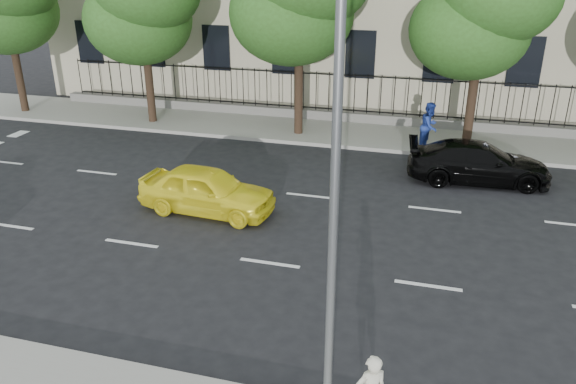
{
  "coord_description": "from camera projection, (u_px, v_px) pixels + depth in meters",
  "views": [
    {
      "loc": [
        3.81,
        -9.52,
        7.43
      ],
      "look_at": [
        0.35,
        3.0,
        1.84
      ],
      "focal_mm": 35.0,
      "sensor_mm": 36.0,
      "label": 1
    }
  ],
  "objects": [
    {
      "name": "ground",
      "position": [
        236.0,
        319.0,
        12.3
      ],
      "size": [
        120.0,
        120.0,
        0.0
      ],
      "primitive_type": "plane",
      "color": "black",
      "rests_on": "ground"
    },
    {
      "name": "street_light",
      "position": [
        344.0,
        123.0,
        8.09
      ],
      "size": [
        0.25,
        3.32,
        8.05
      ],
      "color": "slate",
      "rests_on": "near_sidewalk"
    },
    {
      "name": "lane_markings",
      "position": [
        292.0,
        225.0,
        16.5
      ],
      "size": [
        49.6,
        4.62,
        0.01
      ],
      "primitive_type": null,
      "color": "silver",
      "rests_on": "ground"
    },
    {
      "name": "far_sidewalk",
      "position": [
        347.0,
        133.0,
        24.67
      ],
      "size": [
        60.0,
        4.0,
        0.15
      ],
      "primitive_type": "cube",
      "color": "gray",
      "rests_on": "ground"
    },
    {
      "name": "iron_fence",
      "position": [
        354.0,
        110.0,
        25.94
      ],
      "size": [
        30.0,
        0.5,
        2.2
      ],
      "color": "slate",
      "rests_on": "far_sidewalk"
    },
    {
      "name": "black_sedan",
      "position": [
        478.0,
        162.0,
        19.41
      ],
      "size": [
        4.99,
        2.41,
        1.4
      ],
      "primitive_type": "imported",
      "rotation": [
        0.0,
        0.0,
        1.67
      ],
      "color": "black",
      "rests_on": "ground"
    },
    {
      "name": "yellow_taxi",
      "position": [
        207.0,
        190.0,
        17.12
      ],
      "size": [
        4.31,
        1.98,
        1.43
      ],
      "primitive_type": "imported",
      "rotation": [
        0.0,
        0.0,
        1.5
      ],
      "color": "yellow",
      "rests_on": "ground"
    },
    {
      "name": "pedestrian_far",
      "position": [
        430.0,
        126.0,
        21.98
      ],
      "size": [
        1.03,
        1.14,
        1.91
      ],
      "primitive_type": "imported",
      "rotation": [
        0.0,
        0.0,
        1.17
      ],
      "color": "navy",
      "rests_on": "far_sidewalk"
    }
  ]
}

